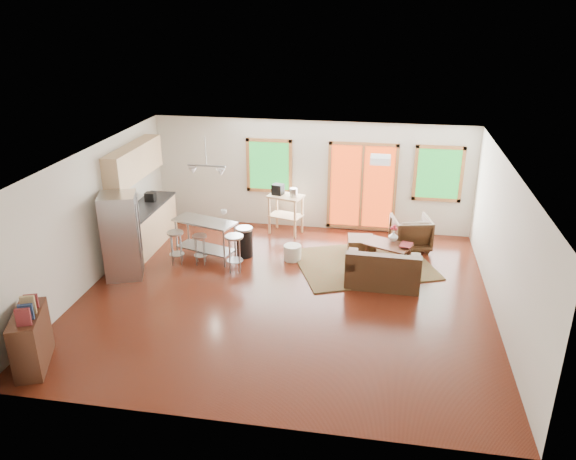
% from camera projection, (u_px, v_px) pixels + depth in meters
% --- Properties ---
extents(floor, '(7.50, 7.00, 0.02)m').
position_uv_depth(floor, '(285.00, 296.00, 10.53)').
color(floor, '#381209').
rests_on(floor, ground).
extents(ceiling, '(7.50, 7.00, 0.02)m').
position_uv_depth(ceiling, '(285.00, 160.00, 9.53)').
color(ceiling, silver).
rests_on(ceiling, ground).
extents(back_wall, '(7.50, 0.02, 2.60)m').
position_uv_depth(back_wall, '(311.00, 175.00, 13.23)').
color(back_wall, beige).
rests_on(back_wall, ground).
extents(left_wall, '(0.02, 7.00, 2.60)m').
position_uv_depth(left_wall, '(90.00, 218.00, 10.62)').
color(left_wall, beige).
rests_on(left_wall, ground).
extents(right_wall, '(0.02, 7.00, 2.60)m').
position_uv_depth(right_wall, '(505.00, 246.00, 9.44)').
color(right_wall, beige).
rests_on(right_wall, ground).
extents(front_wall, '(7.50, 0.02, 2.60)m').
position_uv_depth(front_wall, '(235.00, 339.00, 6.83)').
color(front_wall, beige).
rests_on(front_wall, ground).
extents(window_left, '(1.10, 0.05, 1.30)m').
position_uv_depth(window_left, '(269.00, 166.00, 13.27)').
color(window_left, '#12551B').
rests_on(window_left, back_wall).
extents(french_doors, '(1.60, 0.05, 2.10)m').
position_uv_depth(french_doors, '(362.00, 187.00, 13.07)').
color(french_doors, '#AF300C').
rests_on(french_doors, back_wall).
extents(window_right, '(1.10, 0.05, 1.30)m').
position_uv_depth(window_right, '(438.00, 174.00, 12.65)').
color(window_right, '#12551B').
rests_on(window_right, back_wall).
extents(rug, '(3.28, 2.93, 0.03)m').
position_uv_depth(rug, '(364.00, 264.00, 11.74)').
color(rug, '#38512E').
rests_on(rug, floor).
extents(loveseat, '(1.43, 0.84, 0.75)m').
position_uv_depth(loveseat, '(383.00, 271.00, 10.80)').
color(loveseat, '#301F11').
rests_on(loveseat, floor).
extents(coffee_table, '(1.08, 0.89, 0.37)m').
position_uv_depth(coffee_table, '(388.00, 246.00, 11.82)').
color(coffee_table, '#381C11').
rests_on(coffee_table, floor).
extents(armchair, '(0.95, 0.91, 0.82)m').
position_uv_depth(armchair, '(411.00, 231.00, 12.35)').
color(armchair, '#301F11').
rests_on(armchair, floor).
extents(ottoman, '(0.60, 0.60, 0.36)m').
position_uv_depth(ottoman, '(360.00, 246.00, 12.20)').
color(ottoman, '#301F11').
rests_on(ottoman, floor).
extents(pouf, '(0.45, 0.45, 0.33)m').
position_uv_depth(pouf, '(292.00, 253.00, 11.91)').
color(pouf, beige).
rests_on(pouf, floor).
extents(vase, '(0.24, 0.25, 0.35)m').
position_uv_depth(vase, '(393.00, 235.00, 11.85)').
color(vase, silver).
rests_on(vase, coffee_table).
extents(book, '(0.24, 0.09, 0.32)m').
position_uv_depth(book, '(401.00, 238.00, 11.64)').
color(book, maroon).
rests_on(book, coffee_table).
extents(cabinets, '(0.64, 2.24, 2.30)m').
position_uv_depth(cabinets, '(142.00, 207.00, 12.27)').
color(cabinets, tan).
rests_on(cabinets, floor).
extents(refrigerator, '(0.87, 0.86, 1.71)m').
position_uv_depth(refrigerator, '(122.00, 236.00, 10.96)').
color(refrigerator, '#B7BABC').
rests_on(refrigerator, floor).
extents(island, '(1.44, 0.92, 0.85)m').
position_uv_depth(island, '(205.00, 232.00, 11.84)').
color(island, '#B7BABC').
rests_on(island, floor).
extents(cup, '(0.16, 0.15, 0.13)m').
position_uv_depth(cup, '(224.00, 211.00, 11.80)').
color(cup, silver).
rests_on(cup, island).
extents(bar_stool_a, '(0.42, 0.42, 0.72)m').
position_uv_depth(bar_stool_a, '(176.00, 240.00, 11.59)').
color(bar_stool_a, '#B7BABC').
rests_on(bar_stool_a, floor).
extents(bar_stool_b, '(0.35, 0.35, 0.64)m').
position_uv_depth(bar_stool_b, '(200.00, 243.00, 11.60)').
color(bar_stool_b, '#B7BABC').
rests_on(bar_stool_b, floor).
extents(bar_stool_c, '(0.44, 0.44, 0.78)m').
position_uv_depth(bar_stool_c, '(234.00, 245.00, 11.25)').
color(bar_stool_c, '#B7BABC').
rests_on(bar_stool_c, floor).
extents(trash_can, '(0.40, 0.40, 0.66)m').
position_uv_depth(trash_can, '(245.00, 242.00, 12.02)').
color(trash_can, black).
rests_on(trash_can, floor).
extents(kitchen_cart, '(0.88, 0.69, 1.19)m').
position_uv_depth(kitchen_cart, '(285.00, 201.00, 13.04)').
color(kitchen_cart, tan).
rests_on(kitchen_cart, floor).
extents(bookshelf, '(0.72, 1.07, 1.17)m').
position_uv_depth(bookshelf, '(31.00, 339.00, 8.34)').
color(bookshelf, '#381C11').
rests_on(bookshelf, floor).
extents(ceiling_flush, '(0.35, 0.35, 0.12)m').
position_uv_depth(ceiling_flush, '(380.00, 160.00, 9.86)').
color(ceiling_flush, white).
rests_on(ceiling_flush, ceiling).
extents(pendant_light, '(0.80, 0.18, 0.79)m').
position_uv_depth(pendant_light, '(207.00, 171.00, 11.47)').
color(pendant_light, gray).
rests_on(pendant_light, ceiling).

